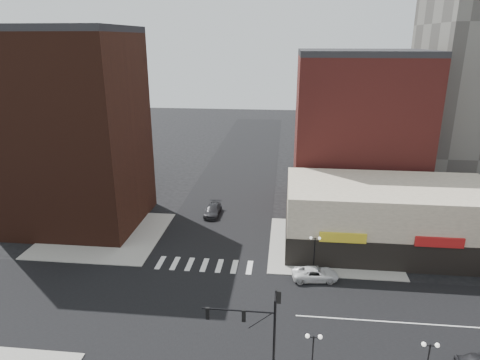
{
  "coord_description": "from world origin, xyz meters",
  "views": [
    {
      "loc": [
        8.54,
        -33.78,
        24.28
      ],
      "look_at": [
        4.17,
        6.0,
        11.0
      ],
      "focal_mm": 32.0,
      "sensor_mm": 36.0,
      "label": 1
    }
  ],
  "objects_px": {
    "white_suv": "(315,274)",
    "traffic_signal": "(261,321)",
    "street_lamp_se_a": "(313,346)",
    "street_lamp_se_b": "(429,355)",
    "street_lamp_ne": "(315,245)",
    "dark_sedan_north": "(213,210)"
  },
  "relations": [
    {
      "from": "street_lamp_se_b",
      "to": "street_lamp_ne",
      "type": "xyz_separation_m",
      "value": [
        -7.0,
        16.0,
        0.0
      ]
    },
    {
      "from": "street_lamp_se_a",
      "to": "street_lamp_se_b",
      "type": "height_order",
      "value": "same"
    },
    {
      "from": "dark_sedan_north",
      "to": "street_lamp_se_a",
      "type": "bearing_deg",
      "value": -66.74
    },
    {
      "from": "street_lamp_se_a",
      "to": "white_suv",
      "type": "bearing_deg",
      "value": 85.64
    },
    {
      "from": "street_lamp_se_b",
      "to": "white_suv",
      "type": "xyz_separation_m",
      "value": [
        -6.9,
        14.5,
        -2.61
      ]
    },
    {
      "from": "street_lamp_se_b",
      "to": "white_suv",
      "type": "distance_m",
      "value": 16.27
    },
    {
      "from": "traffic_signal",
      "to": "white_suv",
      "type": "distance_m",
      "value": 15.73
    },
    {
      "from": "street_lamp_ne",
      "to": "dark_sedan_north",
      "type": "xyz_separation_m",
      "value": [
        -13.59,
        14.57,
        -2.56
      ]
    },
    {
      "from": "traffic_signal",
      "to": "street_lamp_se_b",
      "type": "xyz_separation_m",
      "value": [
        11.76,
        -0.17,
        -1.67
      ]
    },
    {
      "from": "traffic_signal",
      "to": "street_lamp_se_b",
      "type": "distance_m",
      "value": 11.88
    },
    {
      "from": "traffic_signal",
      "to": "street_lamp_se_a",
      "type": "height_order",
      "value": "traffic_signal"
    },
    {
      "from": "street_lamp_se_a",
      "to": "street_lamp_ne",
      "type": "xyz_separation_m",
      "value": [
        1.0,
        16.0,
        0.0
      ]
    },
    {
      "from": "street_lamp_se_b",
      "to": "white_suv",
      "type": "relative_size",
      "value": 0.85
    },
    {
      "from": "street_lamp_se_b",
      "to": "white_suv",
      "type": "bearing_deg",
      "value": 115.43
    },
    {
      "from": "street_lamp_se_a",
      "to": "dark_sedan_north",
      "type": "height_order",
      "value": "street_lamp_se_a"
    },
    {
      "from": "street_lamp_se_a",
      "to": "street_lamp_se_b",
      "type": "bearing_deg",
      "value": 0.0
    },
    {
      "from": "street_lamp_ne",
      "to": "dark_sedan_north",
      "type": "height_order",
      "value": "street_lamp_ne"
    },
    {
      "from": "street_lamp_se_a",
      "to": "street_lamp_se_b",
      "type": "xyz_separation_m",
      "value": [
        8.0,
        0.0,
        0.0
      ]
    },
    {
      "from": "street_lamp_se_b",
      "to": "dark_sedan_north",
      "type": "xyz_separation_m",
      "value": [
        -20.59,
        30.57,
        -2.56
      ]
    },
    {
      "from": "dark_sedan_north",
      "to": "white_suv",
      "type": "bearing_deg",
      "value": -48.69
    },
    {
      "from": "white_suv",
      "to": "traffic_signal",
      "type": "bearing_deg",
      "value": 154.38
    },
    {
      "from": "street_lamp_se_a",
      "to": "street_lamp_ne",
      "type": "bearing_deg",
      "value": 86.42
    }
  ]
}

